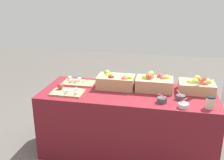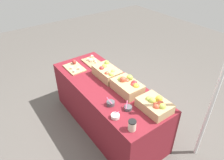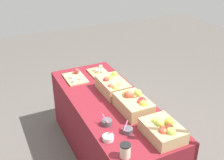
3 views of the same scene
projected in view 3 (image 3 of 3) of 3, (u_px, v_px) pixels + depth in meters
The scene contains 11 objects.
ground_plane at pixel (110, 155), 3.33m from camera, with size 10.00×10.00×0.00m, color #56514C.
table at pixel (110, 129), 3.16m from camera, with size 1.90×0.76×0.74m, color maroon.
apple_crate_left at pixel (163, 130), 2.43m from camera, with size 0.38×0.28×0.17m.
apple_crate_middle at pixel (134, 104), 2.78m from camera, with size 0.40×0.26×0.20m.
apple_crate_right at pixel (113, 86), 3.12m from camera, with size 0.41×0.26×0.18m.
cutting_board_front at pixel (75, 77), 3.45m from camera, with size 0.34×0.23×0.09m.
cutting_board_back at pixel (100, 73), 3.54m from camera, with size 0.38×0.22×0.06m.
sample_bowl_near at pixel (108, 138), 2.41m from camera, with size 0.10×0.10×0.10m.
sample_bowl_mid at pixel (107, 122), 2.60m from camera, with size 0.10×0.10×0.10m.
sample_bowl_far at pixel (128, 130), 2.50m from camera, with size 0.09×0.10×0.10m.
coffee_cup at pixel (125, 151), 2.21m from camera, with size 0.09×0.09×0.12m.
Camera 3 is at (2.32, -1.09, 2.30)m, focal length 45.63 mm.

